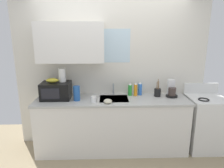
# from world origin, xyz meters

# --- Properties ---
(kitchen_wall_assembly) EXTENTS (3.23, 0.42, 2.50)m
(kitchen_wall_assembly) POSITION_xyz_m (-0.13, 0.31, 1.36)
(kitchen_wall_assembly) COLOR silver
(kitchen_wall_assembly) RESTS_ON ground
(counter_unit) EXTENTS (2.46, 0.63, 0.90)m
(counter_unit) POSITION_xyz_m (0.00, 0.00, 0.46)
(counter_unit) COLOR white
(counter_unit) RESTS_ON ground
(sink_faucet) EXTENTS (0.03, 0.03, 0.19)m
(sink_faucet) POSITION_xyz_m (0.03, 0.24, 1.00)
(sink_faucet) COLOR #B2B5BA
(sink_faucet) RESTS_ON counter_unit
(stove_range) EXTENTS (0.60, 0.60, 1.08)m
(stove_range) POSITION_xyz_m (1.58, 0.00, 0.46)
(stove_range) COLOR white
(stove_range) RESTS_ON ground
(microwave) EXTENTS (0.46, 0.35, 0.27)m
(microwave) POSITION_xyz_m (-0.90, 0.05, 1.04)
(microwave) COLOR black
(microwave) RESTS_ON counter_unit
(banana_bunch) EXTENTS (0.20, 0.11, 0.07)m
(banana_bunch) POSITION_xyz_m (-0.95, 0.05, 1.20)
(banana_bunch) COLOR gold
(banana_bunch) RESTS_ON microwave
(paper_towel_roll) EXTENTS (0.11, 0.11, 0.22)m
(paper_towel_roll) POSITION_xyz_m (-0.80, 0.10, 1.28)
(paper_towel_roll) COLOR white
(paper_towel_roll) RESTS_ON microwave
(coffee_maker) EXTENTS (0.19, 0.21, 0.28)m
(coffee_maker) POSITION_xyz_m (1.00, 0.11, 1.00)
(coffee_maker) COLOR black
(coffee_maker) RESTS_ON counter_unit
(dish_soap_bottle_green) EXTENTS (0.07, 0.07, 0.22)m
(dish_soap_bottle_green) POSITION_xyz_m (0.31, 0.18, 1.00)
(dish_soap_bottle_green) COLOR green
(dish_soap_bottle_green) RESTS_ON counter_unit
(dish_soap_bottle_orange) EXTENTS (0.06, 0.06, 0.23)m
(dish_soap_bottle_orange) POSITION_xyz_m (0.40, 0.16, 1.01)
(dish_soap_bottle_orange) COLOR orange
(dish_soap_bottle_orange) RESTS_ON counter_unit
(dish_soap_bottle_blue) EXTENTS (0.07, 0.07, 0.23)m
(dish_soap_bottle_blue) POSITION_xyz_m (0.48, 0.21, 1.01)
(dish_soap_bottle_blue) COLOR blue
(dish_soap_bottle_blue) RESTS_ON counter_unit
(cereal_canister) EXTENTS (0.10, 0.10, 0.23)m
(cereal_canister) POSITION_xyz_m (-0.56, -0.05, 1.02)
(cereal_canister) COLOR #2659A5
(cereal_canister) RESTS_ON counter_unit
(mug_white) EXTENTS (0.08, 0.08, 0.09)m
(mug_white) POSITION_xyz_m (-0.29, -0.14, 0.95)
(mug_white) COLOR white
(mug_white) RESTS_ON counter_unit
(utensil_crock) EXTENTS (0.11, 0.11, 0.30)m
(utensil_crock) POSITION_xyz_m (0.77, 0.12, 0.97)
(utensil_crock) COLOR black
(utensil_crock) RESTS_ON counter_unit
(small_bowl) EXTENTS (0.13, 0.13, 0.06)m
(small_bowl) POSITION_xyz_m (-0.07, -0.20, 0.93)
(small_bowl) COLOR beige
(small_bowl) RESTS_ON counter_unit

